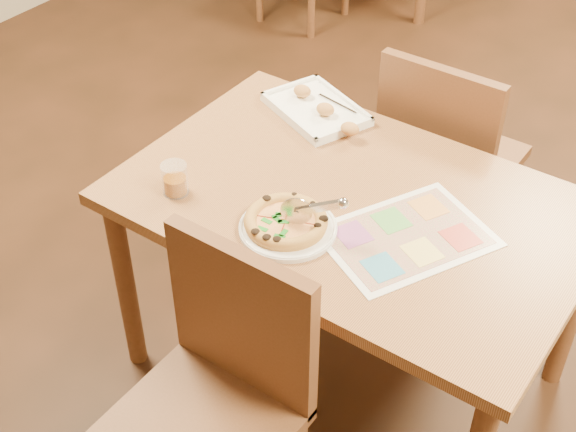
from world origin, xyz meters
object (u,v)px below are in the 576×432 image
Objects in this scene: pizza at (286,221)px; chair_far at (444,145)px; pizza_cutter at (311,209)px; glass_tumbler at (175,181)px; menu at (406,236)px; plate at (288,228)px; appetizer_tray at (318,110)px; dining_table at (352,223)px; chair_near at (221,373)px.

chair_far is at bearing 84.27° from pizza.
pizza_cutter reaches higher than glass_tumbler.
plate is at bearing -149.74° from menu.
menu is at bearing 7.32° from pizza_cutter.
chair_far reaches higher than pizza_cutter.
glass_tumbler is (-0.10, -0.57, 0.03)m from appetizer_tray.
plate is at bearing 7.44° from glass_tumbler.
dining_table is 0.22m from menu.
appetizer_tray is at bearing 115.72° from plate.
appetizer_tray reaches higher than menu.
glass_tumbler is at bearing -161.90° from menu.
dining_table is at bearing 60.52° from pizza_cutter.
dining_table is 3.03× the size of menu.
appetizer_tray is at bearing 109.65° from chair_near.
pizza is 1.45× the size of pizza_cutter.
pizza reaches higher than dining_table.
chair_near is at bearing -109.97° from menu.
chair_near reaches higher than glass_tumbler.
pizza_cutter is 0.27m from menu.
glass_tumbler reaches higher than pizza.
menu is (0.20, 0.54, 0.16)m from chair_near.
dining_table is at bearing -43.56° from appetizer_tray.
chair_near is 1.79× the size of plate.
plate is (-0.07, -0.21, 0.09)m from dining_table.
pizza_cutter is 0.42m from glass_tumbler.
chair_far is 0.84m from pizza.
glass_tumbler is at bearing -100.12° from appetizer_tray.
appetizer_tray is 4.23× the size of glass_tumbler.
pizza_cutter reaches higher than plate.
glass_tumbler is (-0.35, -0.05, 0.03)m from plate.
chair_far is (-0.00, 1.20, 0.00)m from chair_near.
chair_far reaches higher than plate.
pizza_cutter is at bearing 88.90° from chair_far.
menu is (0.20, -0.06, 0.09)m from dining_table.
dining_table is 0.61m from chair_near.
pizza is at bearing 172.30° from pizza_cutter.
chair_near is at bearing 90.00° from chair_far.
dining_table is 14.01× the size of glass_tumbler.
chair_near is at bearing -90.00° from dining_table.
glass_tumbler is at bearing -172.56° from plate.
glass_tumbler is (-0.35, -0.05, 0.01)m from pizza.
dining_table is at bearing 90.00° from chair_far.
pizza is at bearing 8.08° from glass_tumbler.
pizza is 2.42× the size of glass_tumbler.
plate is 0.02m from pizza.
chair_far is 0.98m from glass_tumbler.
chair_near is 0.48m from pizza_cutter.
appetizer_tray is at bearing 79.88° from glass_tumbler.
chair_near is 0.44m from pizza.
pizza is 0.57× the size of appetizer_tray.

